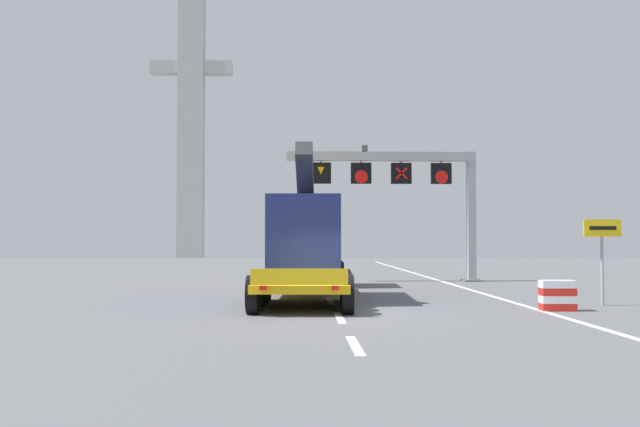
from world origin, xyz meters
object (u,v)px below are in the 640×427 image
bridge_pylon_distant (191,101)px  overhead_lane_gantry (405,178)px  exit_sign_yellow (602,242)px  crash_barrier_striped (558,296)px  heavy_haul_truck_yellow (308,242)px

bridge_pylon_distant → overhead_lane_gantry: bearing=-68.6°
exit_sign_yellow → crash_barrier_striped: size_ratio=2.70×
crash_barrier_striped → overhead_lane_gantry: bearing=99.3°
overhead_lane_gantry → bridge_pylon_distant: size_ratio=0.28×
exit_sign_yellow → bridge_pylon_distant: bridge_pylon_distant is taller
exit_sign_yellow → heavy_haul_truck_yellow: bearing=150.8°
overhead_lane_gantry → exit_sign_yellow: overhead_lane_gantry is taller
exit_sign_yellow → bridge_pylon_distant: size_ratio=0.08×
overhead_lane_gantry → crash_barrier_striped: (2.31, -14.11, -4.67)m
overhead_lane_gantry → bridge_pylon_distant: (-16.97, 43.30, 12.21)m
overhead_lane_gantry → exit_sign_yellow: 13.70m
heavy_haul_truck_yellow → exit_sign_yellow: heavy_haul_truck_yellow is taller
overhead_lane_gantry → bridge_pylon_distant: bridge_pylon_distant is taller
overhead_lane_gantry → exit_sign_yellow: size_ratio=3.51×
exit_sign_yellow → overhead_lane_gantry: bearing=109.0°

